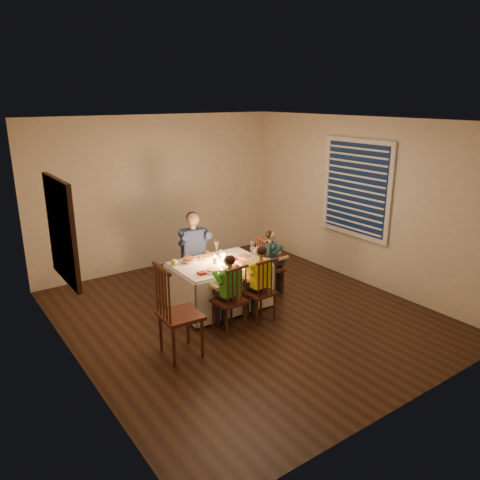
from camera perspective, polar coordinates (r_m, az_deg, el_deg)
ground at (r=6.53m, az=0.57°, el=-9.05°), size 5.00×5.00×0.00m
wall_left at (r=5.15m, az=-20.17°, el=-1.89°), size 0.02×5.00×2.60m
wall_right at (r=7.58m, az=14.59°, el=4.53°), size 0.02×5.00×2.60m
wall_back at (r=8.18m, az=-9.75°, el=5.74°), size 4.50×0.02×2.60m
ceiling at (r=5.87m, az=0.65°, el=14.36°), size 5.00×5.00×0.00m
dining_table at (r=6.60m, az=-2.56°, el=-4.34°), size 1.29×0.94×0.63m
chair_adult at (r=7.34m, az=-5.49°, el=-6.08°), size 0.43×0.41×0.90m
chair_near_left at (r=6.15m, az=-1.31°, el=-10.82°), size 0.40×0.38×0.90m
chair_near_right at (r=6.40m, az=2.31°, el=-9.67°), size 0.38×0.37×0.90m
chair_end at (r=7.23m, az=3.66°, el=-6.40°), size 0.40×0.42×0.90m
chair_extra at (r=5.67m, az=-7.09°, el=-13.60°), size 0.47×0.49×1.13m
adult at (r=7.34m, az=-5.49°, el=-6.08°), size 0.52×0.49×1.24m
child_green at (r=6.15m, az=-1.31°, el=-10.82°), size 0.35×0.32×1.02m
child_yellow at (r=6.40m, az=2.31°, el=-9.67°), size 0.35×0.33×1.05m
child_teal at (r=7.23m, az=3.66°, el=-6.40°), size 0.32×0.35×0.99m
setting_adult at (r=6.73m, az=-3.89°, el=-2.09°), size 0.26×0.26×0.02m
setting_green at (r=6.21m, az=-3.24°, el=-3.76°), size 0.26×0.26×0.02m
setting_yellow at (r=6.48m, az=0.57°, el=-2.84°), size 0.26×0.26×0.02m
setting_teal at (r=6.72m, az=0.56°, el=-2.09°), size 0.26×0.26×0.02m
candle_left at (r=6.48m, az=-3.05°, el=-2.47°), size 0.06×0.06×0.10m
candle_right at (r=6.56m, az=-1.92°, el=-2.23°), size 0.06×0.06×0.10m
squash at (r=6.48m, az=-8.02°, el=-2.68°), size 0.09×0.09×0.09m
orange_fruit at (r=6.65m, az=-1.34°, el=-2.03°), size 0.08×0.08×0.08m
serving_bowl at (r=6.56m, az=-6.19°, el=-2.53°), size 0.26×0.26×0.05m
wall_mirror at (r=5.38m, az=-20.92°, el=1.06°), size 0.06×0.95×1.15m
window_blinds at (r=7.57m, az=13.91°, el=6.11°), size 0.07×1.34×1.54m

